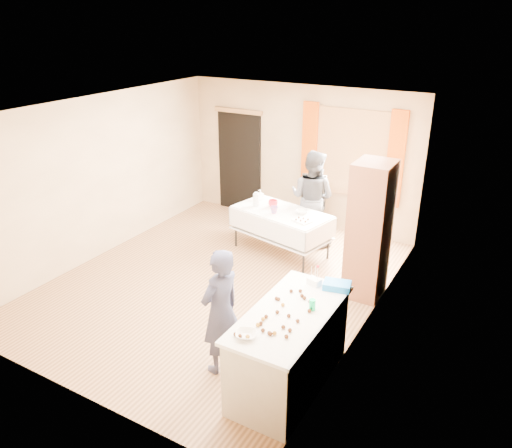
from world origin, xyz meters
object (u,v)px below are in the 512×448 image
Objects in this scene: party_table at (281,228)px; girl at (221,311)px; counter at (289,348)px; woman at (312,198)px; cabinet at (369,231)px; chair at (310,217)px.

girl reaches higher than party_table.
counter is 0.99× the size of woman.
cabinet is 2.31m from counter.
cabinet is at bearing 87.46° from counter.
cabinet is 1.83m from party_table.
cabinet is at bearing 142.51° from woman.
cabinet reaches higher than counter.
party_table is at bearing 118.69° from counter.
chair is at bearing -61.35° from woman.
chair is 3.99m from girl.
party_table is at bearing -153.34° from girl.
party_table is (-1.65, 0.58, -0.54)m from cabinet.
cabinet is 1.18× the size of woman.
party_table is 3.09m from girl.
woman is (0.26, 0.63, 0.38)m from party_table.
cabinet is 1.85m from woman.
woman is (-1.39, 1.21, -0.15)m from cabinet.
girl is (-0.88, -2.39, -0.24)m from cabinet.
chair reaches higher than counter.
party_table is 1.62× the size of chair.
party_table is at bearing 70.88° from woman.
cabinet reaches higher than woman.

